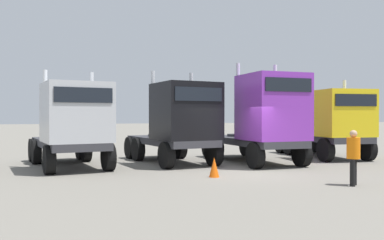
{
  "coord_description": "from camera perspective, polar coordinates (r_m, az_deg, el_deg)",
  "views": [
    {
      "loc": [
        -7.08,
        -14.02,
        2.15
      ],
      "look_at": [
        -0.84,
        3.97,
        1.95
      ],
      "focal_mm": 39.02,
      "sensor_mm": 36.0,
      "label": 1
    }
  ],
  "objects": [
    {
      "name": "ground",
      "position": [
        15.86,
        7.66,
        -7.2
      ],
      "size": [
        200.0,
        200.0,
        0.0
      ],
      "primitive_type": "plane",
      "color": "slate"
    },
    {
      "name": "semi_truck_silver",
      "position": [
        17.41,
        -15.95,
        -0.51
      ],
      "size": [
        3.37,
        6.37,
        4.02
      ],
      "rotation": [
        0.0,
        0.0,
        -1.43
      ],
      "color": "#333338",
      "rests_on": "ground"
    },
    {
      "name": "semi_truck_black",
      "position": [
        18.26,
        -1.71,
        -0.28
      ],
      "size": [
        3.27,
        6.09,
        4.13
      ],
      "rotation": [
        0.0,
        0.0,
        -1.44
      ],
      "color": "#333338",
      "rests_on": "ground"
    },
    {
      "name": "semi_truck_purple",
      "position": [
        18.51,
        9.95,
        0.21
      ],
      "size": [
        2.62,
        6.36,
        4.5
      ],
      "rotation": [
        0.0,
        0.0,
        -1.56
      ],
      "color": "#333338",
      "rests_on": "ground"
    },
    {
      "name": "semi_truck_yellow",
      "position": [
        21.85,
        18.71,
        -0.45
      ],
      "size": [
        3.17,
        6.3,
        3.98
      ],
      "rotation": [
        0.0,
        0.0,
        -1.68
      ],
      "color": "#333338",
      "rests_on": "ground"
    },
    {
      "name": "visitor_in_hivis",
      "position": [
        13.73,
        21.2,
        -4.29
      ],
      "size": [
        0.56,
        0.56,
        1.71
      ],
      "rotation": [
        0.0,
        0.0,
        5.42
      ],
      "color": "black",
      "rests_on": "ground"
    },
    {
      "name": "traffic_cone_near",
      "position": [
        14.66,
        3.05,
        -6.47
      ],
      "size": [
        0.36,
        0.36,
        0.69
      ],
      "primitive_type": "cone",
      "color": "#F2590C",
      "rests_on": "ground"
    }
  ]
}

